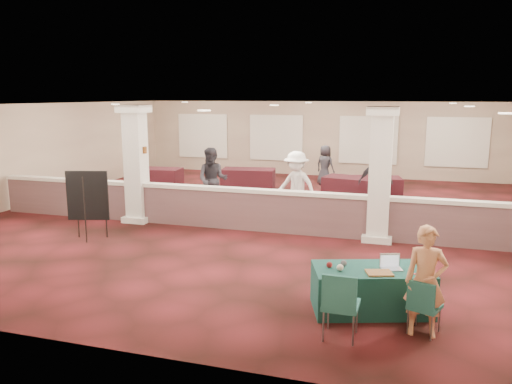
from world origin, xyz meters
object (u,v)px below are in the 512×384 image
(conf_chair_side, at_px, (340,301))
(far_table_back_center, at_px, (248,179))
(woman, at_px, (426,281))
(easel_board, at_px, (88,196))
(near_table, at_px, (371,289))
(far_table_back_left, at_px, (157,178))
(far_table_front_center, at_px, (355,189))
(attendee_d, at_px, (325,165))
(attendee_a, at_px, (213,180))
(conf_chair_main, at_px, (423,303))
(far_table_back_right, at_px, (371,189))
(attendee_b, at_px, (296,186))
(far_table_front_right, at_px, (385,211))
(far_table_front_left, at_px, (94,189))
(attendee_c, at_px, (376,182))

(conf_chair_side, xyz_separation_m, far_table_back_center, (-4.78, 10.71, -0.21))
(woman, distance_m, far_table_back_center, 11.79)
(easel_board, xyz_separation_m, woman, (7.63, -2.82, -0.25))
(near_table, height_order, far_table_back_left, far_table_back_left)
(far_table_front_center, height_order, attendee_d, attendee_d)
(conf_chair_side, bearing_deg, attendee_a, 124.89)
(near_table, bearing_deg, conf_chair_main, -58.28)
(near_table, relative_size, far_table_front_center, 0.94)
(far_table_back_left, xyz_separation_m, far_table_back_right, (7.92, 0.00, 0.02))
(near_table, xyz_separation_m, easel_board, (-6.84, 2.18, 0.72))
(far_table_back_center, bearing_deg, attendee_b, -55.71)
(easel_board, bearing_deg, far_table_front_right, 12.54)
(far_table_front_center, height_order, far_table_back_left, far_table_front_center)
(far_table_back_left, bearing_deg, far_table_front_center, -2.37)
(easel_board, bearing_deg, far_table_back_left, 88.01)
(conf_chair_main, xyz_separation_m, far_table_back_right, (-1.41, 9.51, -0.10))
(far_table_front_left, bearing_deg, attendee_d, 34.60)
(far_table_back_right, distance_m, attendee_a, 5.39)
(near_table, bearing_deg, attendee_a, 113.23)
(far_table_back_right, bearing_deg, far_table_front_center, -148.44)
(far_table_back_center, height_order, attendee_c, attendee_c)
(woman, relative_size, far_table_back_left, 0.88)
(conf_chair_main, relative_size, far_table_front_center, 0.43)
(far_table_front_center, height_order, attendee_c, attendee_c)
(easel_board, distance_m, attendee_d, 10.08)
(far_table_front_center, distance_m, attendee_b, 3.24)
(conf_chair_side, height_order, woman, woman)
(attendee_c, bearing_deg, far_table_front_center, 93.52)
(conf_chair_main, xyz_separation_m, attendee_c, (-1.17, 7.81, 0.41))
(woman, bearing_deg, far_table_back_left, 132.37)
(conf_chair_main, distance_m, attendee_a, 8.77)
(far_table_back_center, relative_size, far_table_back_right, 0.99)
(far_table_back_left, distance_m, far_table_back_right, 7.92)
(far_table_front_right, xyz_separation_m, far_table_back_center, (-5.09, 3.60, 0.06))
(far_table_front_right, distance_m, far_table_back_center, 6.23)
(far_table_back_center, distance_m, far_table_back_right, 4.55)
(far_table_back_right, xyz_separation_m, attendee_d, (-1.93, 2.47, 0.39))
(attendee_d, bearing_deg, woman, 130.36)
(far_table_back_right, bearing_deg, easel_board, -132.95)
(conf_chair_main, height_order, far_table_back_left, conf_chair_main)
(near_table, relative_size, attendee_c, 1.03)
(woman, distance_m, far_table_front_right, 6.65)
(near_table, bearing_deg, woman, -56.56)
(easel_board, relative_size, far_table_front_left, 1.06)
(conf_chair_side, relative_size, easel_board, 0.60)
(far_table_back_center, bearing_deg, woman, -59.76)
(far_table_front_center, xyz_separation_m, far_table_back_center, (-4.00, 1.00, -0.01))
(conf_chair_main, distance_m, far_table_back_center, 11.79)
(far_table_back_left, bearing_deg, attendee_b, -27.78)
(far_table_front_left, distance_m, attendee_d, 8.60)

